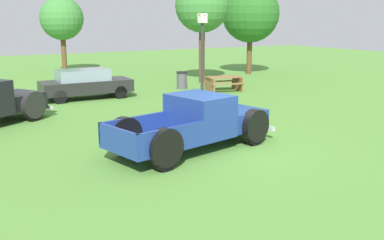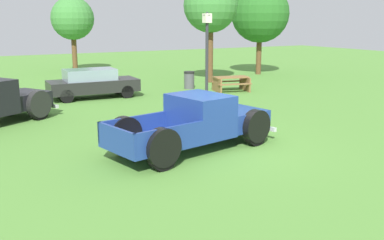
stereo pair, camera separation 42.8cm
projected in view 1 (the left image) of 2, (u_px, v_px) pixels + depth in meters
ground_plane at (223, 148)px, 13.14m from camera, size 80.00×80.00×0.00m
pickup_truck_foreground at (201, 123)px, 13.06m from camera, size 5.51×2.93×1.60m
sedan_distant_a at (85, 83)px, 21.28m from camera, size 4.30×1.90×1.42m
lamp_post_near at (202, 61)px, 17.66m from camera, size 0.36×0.36×4.03m
picnic_table at (224, 82)px, 23.64m from camera, size 2.09×1.84×0.78m
trash_can at (182, 80)px, 24.42m from camera, size 0.59×0.59×0.95m
oak_tree_east at (202, 6)px, 26.10m from camera, size 3.19×3.19×6.15m
oak_tree_west at (250, 14)px, 30.28m from camera, size 3.93×3.93×6.11m
oak_tree_center at (62, 19)px, 31.34m from camera, size 3.04×3.04×5.34m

